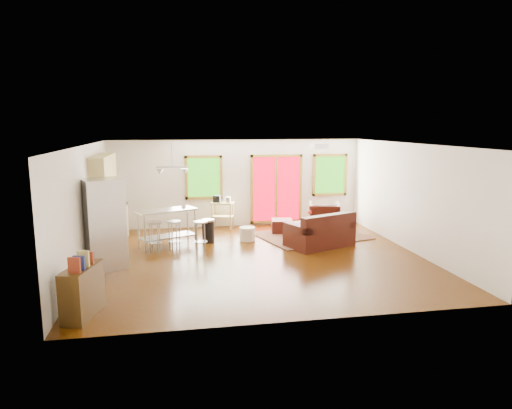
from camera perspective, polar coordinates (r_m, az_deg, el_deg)
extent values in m
cube|color=#321703|center=(10.60, 0.29, -6.73)|extent=(7.50, 7.00, 0.02)
cube|color=white|center=(10.16, 0.30, 7.57)|extent=(7.50, 7.00, 0.02)
cube|color=silver|center=(13.73, -2.38, 2.68)|extent=(7.50, 0.02, 2.60)
cube|color=silver|center=(10.31, -20.72, -0.37)|extent=(0.02, 7.00, 2.60)
cube|color=silver|center=(11.58, 18.91, 0.80)|extent=(0.02, 7.00, 2.60)
cube|color=silver|center=(6.95, 5.59, -4.51)|extent=(7.50, 0.02, 2.60)
cube|color=#1B530D|center=(13.56, -6.55, 3.38)|extent=(0.94, 0.02, 1.14)
cube|color=olive|center=(13.50, -6.60, 5.96)|extent=(1.10, 0.05, 0.08)
cube|color=olive|center=(13.64, -6.50, 0.84)|extent=(1.10, 0.05, 0.08)
cube|color=olive|center=(13.54, -8.71, 3.32)|extent=(0.08, 0.05, 1.30)
cube|color=olive|center=(13.60, -4.40, 3.44)|extent=(0.08, 0.05, 1.30)
cube|color=#AA0012|center=(13.92, 2.56, 1.95)|extent=(1.44, 0.02, 1.94)
cube|color=olive|center=(13.82, 2.59, 6.10)|extent=(1.60, 0.05, 0.08)
cube|color=olive|center=(14.10, 2.53, -2.12)|extent=(1.60, 0.05, 0.08)
cube|color=olive|center=(13.77, -0.53, 1.87)|extent=(0.08, 0.05, 2.10)
cube|color=olive|center=(14.11, 5.57, 2.02)|extent=(0.08, 0.05, 2.10)
cube|color=olive|center=(13.92, 2.56, 1.95)|extent=(0.08, 0.05, 1.94)
cube|color=#1B530D|center=(14.34, 9.22, 3.68)|extent=(0.94, 0.02, 1.14)
cube|color=olive|center=(14.29, 9.29, 6.11)|extent=(1.10, 0.05, 0.08)
cube|color=olive|center=(14.42, 9.16, 1.27)|extent=(1.10, 0.05, 0.08)
cube|color=olive|center=(14.18, 7.28, 3.65)|extent=(0.08, 0.05, 1.30)
cube|color=olive|center=(14.52, 11.13, 3.69)|extent=(0.08, 0.05, 1.30)
cube|color=#42512F|center=(12.70, 6.92, -3.88)|extent=(3.23, 2.79, 0.03)
cube|color=black|center=(11.67, 7.92, -4.06)|extent=(1.86, 1.47, 0.46)
cube|color=black|center=(11.31, 9.13, -2.28)|extent=(1.59, 0.82, 0.41)
cube|color=black|center=(11.16, 5.20, -2.99)|extent=(0.55, 0.94, 0.17)
cube|color=black|center=(12.06, 10.51, -2.15)|extent=(0.55, 0.94, 0.17)
cube|color=black|center=(11.42, 6.41, -2.83)|extent=(0.85, 0.81, 0.13)
cube|color=black|center=(11.87, 9.10, -2.40)|extent=(0.85, 0.81, 0.13)
cube|color=#32200A|center=(12.57, 7.27, -2.23)|extent=(1.21, 0.97, 0.04)
cube|color=#32200A|center=(12.17, 6.29, -3.63)|extent=(0.08, 0.08, 0.38)
cube|color=#32200A|center=(12.72, 9.46, -3.11)|extent=(0.08, 0.08, 0.38)
cube|color=#32200A|center=(12.53, 5.00, -3.21)|extent=(0.08, 0.08, 0.38)
cube|color=#32200A|center=(13.06, 8.13, -2.73)|extent=(0.08, 0.08, 0.38)
imported|color=black|center=(13.41, 8.53, -1.29)|extent=(1.07, 1.04, 0.89)
cube|color=black|center=(12.98, 3.24, -2.72)|extent=(0.66, 0.66, 0.38)
cylinder|color=silver|center=(12.10, -1.08, -3.70)|extent=(0.42, 0.42, 0.36)
imported|color=silver|center=(12.66, 6.72, -1.71)|extent=(0.23, 0.23, 0.18)
sphere|color=red|center=(12.65, 6.87, -1.05)|extent=(0.09, 0.09, 0.07)
sphere|color=red|center=(12.61, 6.60, -0.99)|extent=(0.09, 0.09, 0.07)
sphere|color=red|center=(12.66, 6.74, -0.85)|extent=(0.09, 0.09, 0.07)
imported|color=maroon|center=(12.49, 8.28, -1.64)|extent=(0.22, 0.10, 0.30)
cube|color=tan|center=(12.07, -17.59, -2.88)|extent=(0.60, 2.20, 0.90)
cube|color=black|center=(11.98, -17.71, -0.69)|extent=(0.64, 2.24, 0.04)
cube|color=tan|center=(11.86, -18.54, 4.19)|extent=(0.36, 2.20, 0.70)
cylinder|color=#B7BABC|center=(11.47, -18.05, -0.60)|extent=(0.12, 0.12, 0.18)
cube|color=black|center=(12.35, -17.50, 0.20)|extent=(0.22, 0.18, 0.20)
cube|color=#B7BABC|center=(10.16, -18.47, -2.33)|extent=(0.99, 0.98, 1.92)
cube|color=gray|center=(10.25, -16.45, -2.12)|extent=(0.28, 0.66, 1.88)
cylinder|color=gray|center=(10.01, -16.01, -1.45)|extent=(0.03, 0.03, 1.28)
cylinder|color=gray|center=(10.45, -16.73, -1.01)|extent=(0.03, 0.03, 1.28)
cube|color=#B7BABC|center=(11.66, -11.09, -0.71)|extent=(1.59, 1.13, 0.04)
cube|color=gray|center=(11.80, -10.98, -3.91)|extent=(1.47, 1.02, 0.03)
cylinder|color=gray|center=(11.31, -13.69, -3.56)|extent=(0.05, 0.05, 0.89)
cylinder|color=gray|center=(11.82, -7.60, -2.78)|extent=(0.05, 0.05, 0.89)
cylinder|color=gray|center=(11.72, -14.46, -3.12)|extent=(0.05, 0.05, 0.89)
cylinder|color=gray|center=(12.22, -8.54, -2.39)|extent=(0.05, 0.05, 0.89)
imported|color=white|center=(11.54, -9.04, -0.29)|extent=(0.14, 0.13, 0.11)
cylinder|color=#B7BABC|center=(11.17, -12.59, -2.21)|extent=(0.41, 0.41, 0.04)
cylinder|color=gray|center=(11.32, -11.94, -3.97)|extent=(0.03, 0.03, 0.71)
cylinder|color=gray|center=(11.36, -12.88, -3.95)|extent=(0.03, 0.03, 0.71)
cylinder|color=gray|center=(11.18, -13.11, -4.18)|extent=(0.03, 0.03, 0.71)
cylinder|color=gray|center=(11.14, -12.15, -4.20)|extent=(0.03, 0.03, 0.71)
cylinder|color=gray|center=(11.28, -12.50, -4.69)|extent=(0.38, 0.38, 0.02)
cylinder|color=#B7BABC|center=(11.23, -10.23, -2.14)|extent=(0.45, 0.45, 0.04)
cylinder|color=gray|center=(11.43, -9.92, -3.80)|extent=(0.03, 0.03, 0.69)
cylinder|color=gray|center=(11.36, -10.79, -3.91)|extent=(0.03, 0.03, 0.69)
cylinder|color=gray|center=(11.20, -10.43, -4.11)|extent=(0.03, 0.03, 0.69)
cylinder|color=gray|center=(11.26, -9.55, -4.00)|extent=(0.03, 0.03, 0.69)
cylinder|color=gray|center=(11.34, -10.15, -4.55)|extent=(0.41, 0.41, 0.02)
cylinder|color=#B7BABC|center=(11.10, -6.96, -2.18)|extent=(0.38, 0.38, 0.04)
cylinder|color=gray|center=(11.27, -6.42, -3.91)|extent=(0.03, 0.03, 0.69)
cylinder|color=gray|center=(11.28, -7.37, -3.91)|extent=(0.03, 0.03, 0.69)
cylinder|color=gray|center=(11.10, -7.43, -4.15)|extent=(0.03, 0.03, 0.69)
cylinder|color=gray|center=(11.09, -6.46, -4.14)|extent=(0.03, 0.03, 0.69)
cylinder|color=gray|center=(11.21, -6.91, -4.63)|extent=(0.35, 0.35, 0.02)
cylinder|color=black|center=(11.97, -5.99, -3.39)|extent=(0.35, 0.35, 0.57)
cylinder|color=#B7BABC|center=(11.90, -6.02, -1.96)|extent=(0.36, 0.36, 0.05)
cube|color=tan|center=(13.45, -4.20, 0.20)|extent=(0.75, 0.61, 0.04)
cube|color=tan|center=(13.52, -4.18, -1.45)|extent=(0.70, 0.57, 0.03)
cube|color=tan|center=(13.43, -5.50, -1.47)|extent=(0.05, 0.05, 0.77)
cube|color=tan|center=(13.29, -3.20, -1.56)|extent=(0.05, 0.05, 0.77)
cube|color=tan|center=(13.74, -5.13, -1.20)|extent=(0.05, 0.05, 0.77)
cube|color=tan|center=(13.61, -2.88, -1.28)|extent=(0.05, 0.05, 0.77)
cube|color=black|center=(13.47, -4.89, 0.72)|extent=(0.25, 0.24, 0.20)
cylinder|color=#B7BABC|center=(13.39, -3.52, 0.61)|extent=(0.19, 0.19, 0.17)
cube|color=#32200A|center=(7.89, -20.87, -10.14)|extent=(0.58, 0.98, 0.82)
cube|color=maroon|center=(7.44, -21.76, -7.08)|extent=(0.19, 0.10, 0.25)
cube|color=navy|center=(7.57, -21.25, -6.83)|extent=(0.19, 0.10, 0.23)
cube|color=tan|center=(7.70, -20.77, -6.37)|extent=(0.19, 0.10, 0.27)
cube|color=maroon|center=(7.84, -20.29, -6.28)|extent=(0.19, 0.10, 0.20)
cube|color=white|center=(11.14, 7.91, 7.27)|extent=(0.35, 0.35, 0.12)
cylinder|color=gray|center=(11.51, -10.49, 6.13)|extent=(0.02, 0.02, 0.60)
cube|color=gray|center=(11.53, -10.44, 4.64)|extent=(0.80, 0.04, 0.03)
cone|color=#B7BABC|center=(11.55, -11.91, 4.00)|extent=(0.18, 0.18, 0.14)
cone|color=#B7BABC|center=(11.54, -8.93, 4.09)|extent=(0.18, 0.18, 0.14)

